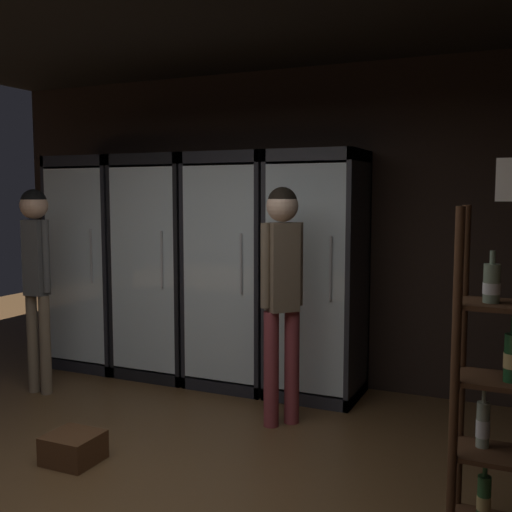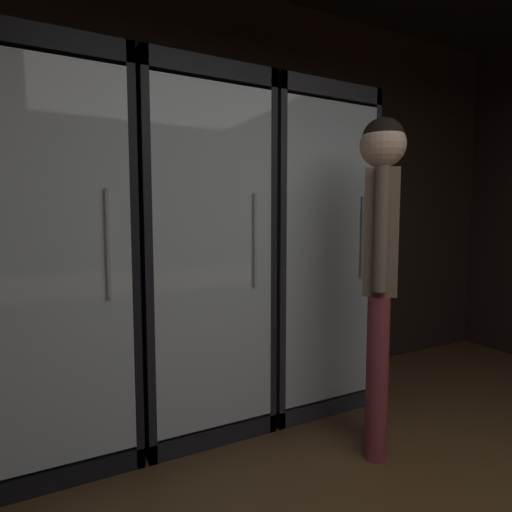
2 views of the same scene
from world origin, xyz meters
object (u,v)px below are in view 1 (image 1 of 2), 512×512
Objects in this scene: cooler_left at (164,267)px; wine_crate_floor at (73,448)px; shopper_near at (36,260)px; shopper_far at (282,278)px; cooler_right at (319,277)px; cooler_center at (237,273)px; cooler_far_left at (99,264)px.

wine_crate_floor is (0.53, -1.92, -0.92)m from cooler_left.
shopper_near reaches higher than wine_crate_floor.
wine_crate_floor is at bearing -130.48° from shopper_far.
cooler_right is 1.18× the size of shopper_near.
cooler_left and cooler_center have the same top height.
cooler_far_left is 6.36× the size of wine_crate_floor.
shopper_far is (-0.02, -0.79, 0.09)m from cooler_right.
cooler_right is at bearing 0.03° from cooler_far_left.
cooler_left is 1.00× the size of cooler_center.
cooler_far_left is at bearing 160.90° from shopper_far.
cooler_far_left is 1.00× the size of cooler_center.
wine_crate_floor is at bearing -74.47° from cooler_left.
shopper_near is 0.99× the size of shopper_far.
cooler_right is 1.17× the size of shopper_far.
cooler_left is 1.17m from shopper_near.
cooler_center is (1.52, 0.00, -0.01)m from cooler_far_left.
cooler_center is at bearing 83.21° from wine_crate_floor.
cooler_right is 6.36× the size of wine_crate_floor.
shopper_far is (2.15, 0.18, -0.06)m from shopper_near.
cooler_left is 1.00× the size of cooler_right.
shopper_far is at bearing -91.50° from cooler_right.
shopper_far is (1.50, -0.78, 0.08)m from cooler_left.
cooler_center reaches higher than wine_crate_floor.
shopper_near is (-2.17, -0.96, 0.15)m from cooler_right.
cooler_center is 1.18× the size of shopper_near.
cooler_right is at bearing 62.74° from wine_crate_floor.
shopper_far reaches higher than shopper_near.
shopper_near is at bearing -83.47° from cooler_far_left.
cooler_center reaches higher than shopper_far.
wine_crate_floor is (1.18, -0.96, -1.06)m from shopper_near.
cooler_left is at bearing -179.94° from cooler_center.
cooler_far_left is at bearing 123.98° from wine_crate_floor.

